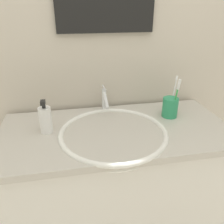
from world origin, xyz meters
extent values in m
cube|color=beige|center=(0.00, 0.30, 1.20)|extent=(2.29, 0.04, 2.40)
cube|color=silver|center=(0.00, 0.00, 0.43)|extent=(1.05, 0.49, 0.86)
cube|color=#BCB7AD|center=(0.00, 0.00, 0.87)|extent=(1.09, 0.52, 0.03)
ellipsoid|color=white|center=(-0.02, -0.04, 0.84)|extent=(0.44, 0.44, 0.09)
torus|color=white|center=(-0.02, -0.04, 0.89)|extent=(0.50, 0.50, 0.02)
cylinder|color=#595B60|center=(-0.02, -0.04, 0.80)|extent=(0.03, 0.03, 0.01)
cylinder|color=silver|center=(-0.02, 0.22, 0.95)|extent=(0.02, 0.02, 0.12)
cylinder|color=silver|center=(-0.02, 0.17, 0.97)|extent=(0.02, 0.12, 0.07)
cylinder|color=silver|center=(-0.02, 0.24, 1.01)|extent=(0.01, 0.05, 0.01)
cylinder|color=#2D9966|center=(0.30, 0.07, 0.94)|extent=(0.08, 0.08, 0.10)
cylinder|color=green|center=(0.31, 0.05, 0.97)|extent=(0.02, 0.03, 0.17)
cube|color=white|center=(0.31, 0.04, 1.06)|extent=(0.01, 0.02, 0.03)
cylinder|color=purple|center=(0.31, 0.06, 0.99)|extent=(0.02, 0.03, 0.19)
cube|color=white|center=(0.32, 0.05, 1.08)|extent=(0.01, 0.02, 0.03)
cylinder|color=white|center=(0.33, 0.11, 0.98)|extent=(0.04, 0.05, 0.18)
cube|color=white|center=(0.34, 0.13, 1.07)|extent=(0.02, 0.02, 0.03)
cylinder|color=white|center=(-0.32, 0.03, 0.95)|extent=(0.06, 0.06, 0.12)
cylinder|color=black|center=(-0.32, 0.03, 1.02)|extent=(0.02, 0.02, 0.02)
cube|color=black|center=(-0.32, 0.01, 1.04)|extent=(0.02, 0.04, 0.02)
camera|label=1|loc=(-0.20, -0.92, 1.42)|focal=36.53mm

